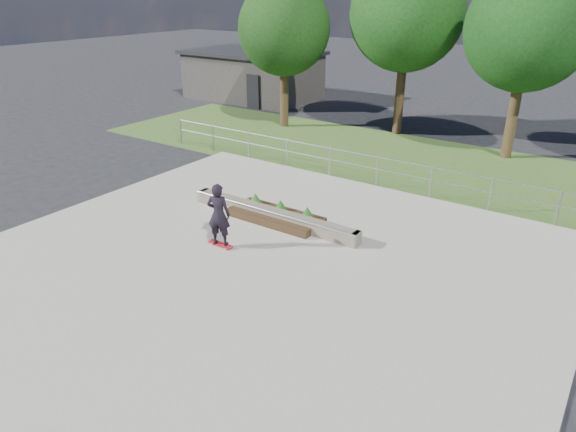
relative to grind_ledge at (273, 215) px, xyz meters
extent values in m
plane|color=black|center=(1.29, -2.81, -0.26)|extent=(120.00, 120.00, 0.00)
cube|color=#345221|center=(1.29, 8.19, -0.25)|extent=(30.00, 8.00, 0.02)
cube|color=gray|center=(1.29, -2.81, -0.23)|extent=(15.00, 15.00, 0.06)
cylinder|color=gray|center=(-8.71, 4.69, 0.34)|extent=(0.06, 0.06, 1.20)
cylinder|color=gray|center=(-6.71, 4.69, 0.34)|extent=(0.06, 0.06, 1.20)
cylinder|color=gray|center=(-4.71, 4.69, 0.34)|extent=(0.06, 0.06, 1.20)
cylinder|color=gray|center=(-2.71, 4.69, 0.34)|extent=(0.06, 0.06, 1.20)
cylinder|color=#93969B|center=(-0.71, 4.69, 0.34)|extent=(0.06, 0.06, 1.20)
cylinder|color=gray|center=(1.29, 4.69, 0.34)|extent=(0.06, 0.06, 1.20)
cylinder|color=#92959A|center=(3.29, 4.69, 0.34)|extent=(0.06, 0.06, 1.20)
cylinder|color=gray|center=(5.29, 4.69, 0.34)|extent=(0.06, 0.06, 1.20)
cylinder|color=gray|center=(7.29, 4.69, 0.34)|extent=(0.06, 0.06, 1.20)
cylinder|color=#999CA1|center=(1.29, 4.69, 0.89)|extent=(20.00, 0.04, 0.04)
cylinder|color=#95989D|center=(1.29, 4.69, 0.44)|extent=(20.00, 0.04, 0.04)
cube|color=#2E2B29|center=(-12.71, 15.19, 1.14)|extent=(8.00, 5.00, 2.80)
cube|color=black|center=(-12.71, 15.19, 2.64)|extent=(8.40, 5.40, 0.20)
cube|color=black|center=(-10.71, 12.64, 0.74)|extent=(0.90, 0.10, 2.00)
cylinder|color=#362415|center=(-6.71, 10.19, 1.20)|extent=(0.44, 0.44, 2.93)
sphere|color=black|center=(-6.71, 10.19, 4.61)|extent=(4.55, 4.55, 4.55)
cylinder|color=#301F13|center=(-1.21, 12.19, 1.42)|extent=(0.44, 0.44, 3.38)
sphere|color=black|center=(-1.21, 12.19, 5.36)|extent=(5.25, 5.25, 5.25)
cylinder|color=#352515|center=(4.29, 11.19, 1.31)|extent=(0.44, 0.44, 3.15)
sphere|color=black|center=(4.29, 11.19, 4.99)|extent=(4.90, 4.90, 4.90)
cube|color=brown|center=(0.00, 0.00, 0.00)|extent=(6.00, 0.40, 0.40)
cylinder|color=#9B9FA4|center=(0.00, -0.20, 0.20)|extent=(6.00, 0.06, 0.06)
cube|color=#6C5D4F|center=(-2.90, 0.00, 0.00)|extent=(0.15, 0.42, 0.40)
cube|color=brown|center=(2.90, 0.00, 0.00)|extent=(0.15, 0.42, 0.40)
cube|color=black|center=(0.05, 0.11, -0.08)|extent=(3.00, 1.20, 0.25)
sphere|color=yellow|center=(-1.15, 0.21, 0.13)|extent=(0.14, 0.14, 0.14)
sphere|color=yellow|center=(-0.55, 0.01, 0.13)|extent=(0.14, 0.14, 0.14)
sphere|color=gold|center=(0.05, 0.21, 0.13)|extent=(0.14, 0.14, 0.14)
sphere|color=yellow|center=(0.65, 0.01, 0.13)|extent=(0.14, 0.14, 0.14)
sphere|color=yellow|center=(1.25, 0.21, 0.13)|extent=(0.14, 0.14, 0.14)
cone|color=#1E4E16|center=(-0.95, 0.36, 0.23)|extent=(0.44, 0.44, 0.36)
cone|color=#174513|center=(0.05, 0.36, 0.23)|extent=(0.44, 0.44, 0.36)
cone|color=#1A4313|center=(1.05, 0.36, 0.23)|extent=(0.44, 0.44, 0.36)
cylinder|color=white|center=(-0.47, -2.29, -0.18)|extent=(0.05, 0.03, 0.05)
cylinder|color=white|center=(-0.47, -2.11, -0.18)|extent=(0.05, 0.03, 0.05)
cylinder|color=white|center=(0.05, -2.29, -0.18)|extent=(0.05, 0.03, 0.05)
cylinder|color=white|center=(0.05, -2.11, -0.18)|extent=(0.05, 0.03, 0.05)
cylinder|color=gray|center=(-0.47, -2.20, -0.15)|extent=(0.02, 0.18, 0.02)
cylinder|color=#A3A3A8|center=(0.05, -2.20, -0.15)|extent=(0.02, 0.18, 0.02)
cube|color=#AE151D|center=(-0.21, -2.20, -0.13)|extent=(0.80, 0.21, 0.02)
imported|color=black|center=(-0.21, -2.20, 0.78)|extent=(0.76, 0.63, 1.80)
camera|label=1|loc=(8.67, -11.69, 6.49)|focal=32.00mm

